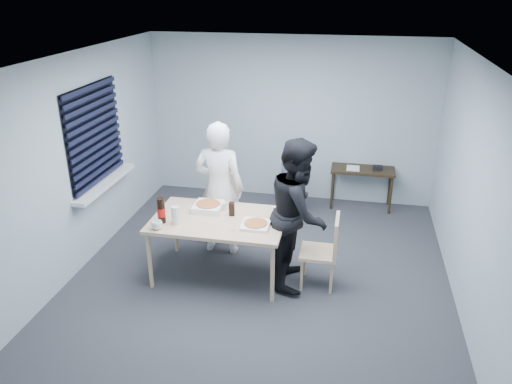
% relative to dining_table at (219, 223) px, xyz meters
% --- Properties ---
extents(room, '(5.00, 5.00, 5.00)m').
position_rel_dining_table_xyz_m(room, '(-1.70, 0.47, 0.74)').
color(room, '#2E2E33').
rests_on(room, ground).
extents(dining_table, '(1.56, 0.99, 0.76)m').
position_rel_dining_table_xyz_m(dining_table, '(0.00, 0.00, 0.00)').
color(dining_table, tan).
rests_on(dining_table, ground).
extents(chair_far, '(0.42, 0.42, 0.89)m').
position_rel_dining_table_xyz_m(chair_far, '(-0.26, 1.05, -0.19)').
color(chair_far, tan).
rests_on(chair_far, ground).
extents(chair_right, '(0.42, 0.42, 0.89)m').
position_rel_dining_table_xyz_m(chair_right, '(1.27, 0.01, -0.19)').
color(chair_right, tan).
rests_on(chair_right, ground).
extents(person_white, '(0.65, 0.42, 1.77)m').
position_rel_dining_table_xyz_m(person_white, '(-0.15, 0.58, 0.19)').
color(person_white, silver).
rests_on(person_white, ground).
extents(person_black, '(0.47, 0.86, 1.77)m').
position_rel_dining_table_xyz_m(person_black, '(0.93, 0.08, 0.19)').
color(person_black, black).
rests_on(person_black, ground).
extents(side_table, '(0.97, 0.43, 0.65)m').
position_rel_dining_table_xyz_m(side_table, '(1.66, 2.35, -0.13)').
color(side_table, '#322314').
rests_on(side_table, ground).
extents(stool, '(0.38, 0.38, 0.53)m').
position_rel_dining_table_xyz_m(stool, '(0.64, 1.81, -0.28)').
color(stool, black).
rests_on(stool, ground).
extents(backpack, '(0.33, 0.24, 0.46)m').
position_rel_dining_table_xyz_m(backpack, '(0.64, 1.79, 0.05)').
color(backpack, '#555865').
rests_on(backpack, stool).
extents(pizza_box_a, '(0.34, 0.34, 0.08)m').
position_rel_dining_table_xyz_m(pizza_box_a, '(-0.19, 0.22, 0.10)').
color(pizza_box_a, white).
rests_on(pizza_box_a, dining_table).
extents(pizza_box_b, '(0.31, 0.31, 0.04)m').
position_rel_dining_table_xyz_m(pizza_box_b, '(0.46, -0.11, 0.08)').
color(pizza_box_b, white).
rests_on(pizza_box_b, dining_table).
extents(mug_a, '(0.17, 0.17, 0.10)m').
position_rel_dining_table_xyz_m(mug_a, '(-0.61, -0.39, 0.11)').
color(mug_a, white).
rests_on(mug_a, dining_table).
extents(mug_b, '(0.10, 0.10, 0.09)m').
position_rel_dining_table_xyz_m(mug_b, '(-0.01, 0.26, 0.11)').
color(mug_b, white).
rests_on(mug_b, dining_table).
extents(cola_glass, '(0.09, 0.09, 0.16)m').
position_rel_dining_table_xyz_m(cola_glass, '(0.13, 0.12, 0.14)').
color(cola_glass, black).
rests_on(cola_glass, dining_table).
extents(soda_bottle, '(0.10, 0.10, 0.30)m').
position_rel_dining_table_xyz_m(soda_bottle, '(-0.62, -0.22, 0.20)').
color(soda_bottle, black).
rests_on(soda_bottle, dining_table).
extents(plastic_cups, '(0.11, 0.11, 0.21)m').
position_rel_dining_table_xyz_m(plastic_cups, '(-0.45, -0.22, 0.17)').
color(plastic_cups, silver).
rests_on(plastic_cups, dining_table).
extents(rubber_band, '(0.07, 0.07, 0.00)m').
position_rel_dining_table_xyz_m(rubber_band, '(0.23, -0.27, 0.06)').
color(rubber_band, red).
rests_on(rubber_band, dining_table).
extents(papers, '(0.28, 0.32, 0.00)m').
position_rel_dining_table_xyz_m(papers, '(1.51, 2.34, -0.05)').
color(papers, white).
rests_on(papers, side_table).
extents(black_box, '(0.15, 0.12, 0.06)m').
position_rel_dining_table_xyz_m(black_box, '(1.88, 2.36, -0.02)').
color(black_box, black).
rests_on(black_box, side_table).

